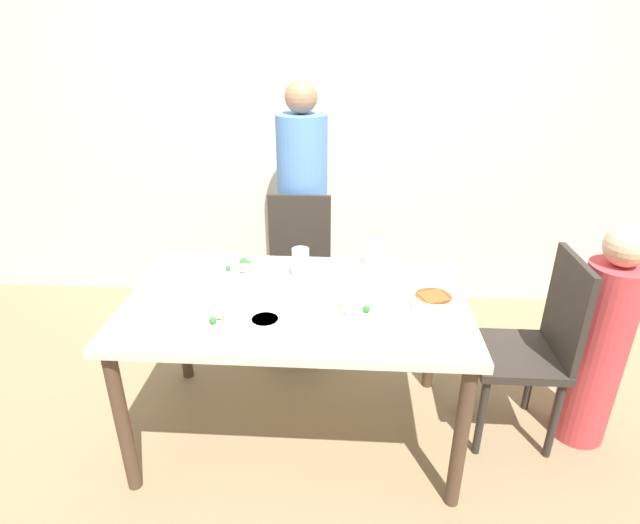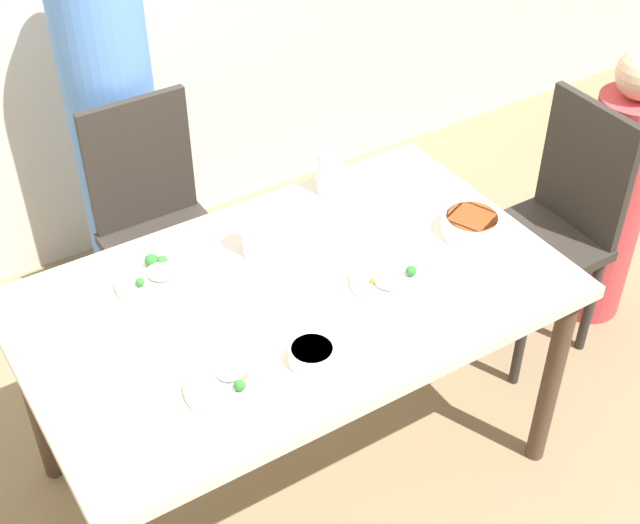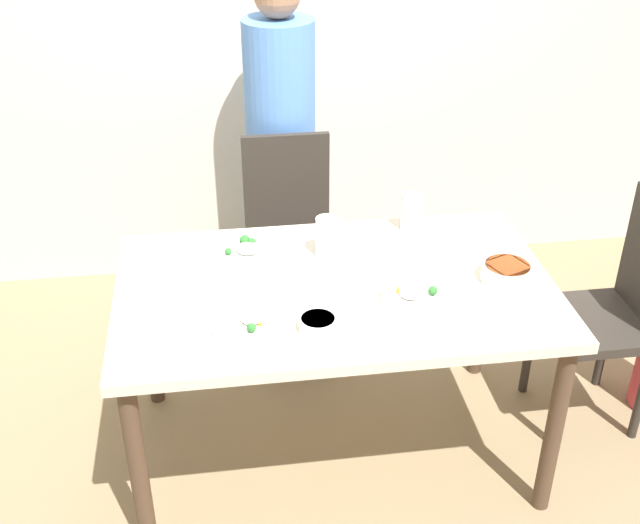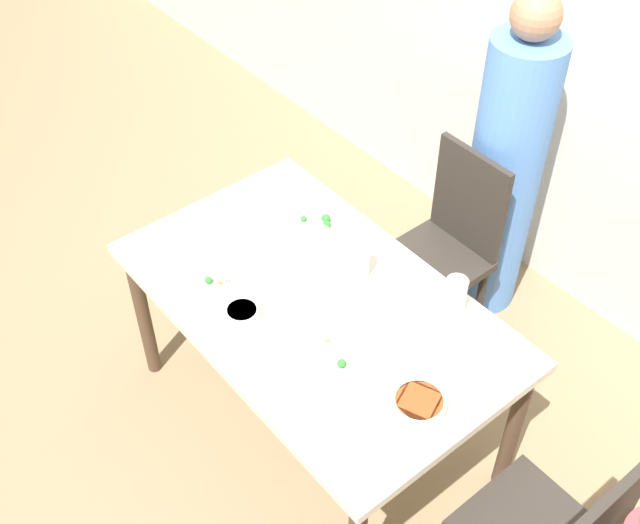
# 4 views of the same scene
# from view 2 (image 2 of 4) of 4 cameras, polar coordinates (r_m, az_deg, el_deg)

# --- Properties ---
(ground_plane) EXTENTS (10.00, 10.00, 0.00)m
(ground_plane) POSITION_cam_2_polar(r_m,az_deg,el_deg) (3.02, -1.48, -12.69)
(ground_plane) COLOR #847051
(dining_table) EXTENTS (1.50, 0.90, 0.75)m
(dining_table) POSITION_cam_2_polar(r_m,az_deg,el_deg) (2.53, -1.73, -3.23)
(dining_table) COLOR beige
(dining_table) RESTS_ON ground_plane
(chair_adult_spot) EXTENTS (0.40, 0.40, 0.95)m
(chair_adult_spot) POSITION_cam_2_polar(r_m,az_deg,el_deg) (3.17, -10.24, 2.38)
(chair_adult_spot) COLOR #2D2823
(chair_adult_spot) RESTS_ON ground_plane
(chair_child_spot) EXTENTS (0.40, 0.40, 0.95)m
(chair_child_spot) POSITION_cam_2_polar(r_m,az_deg,el_deg) (3.22, 14.65, 2.38)
(chair_child_spot) COLOR #2D2823
(chair_child_spot) RESTS_ON ground_plane
(person_adult) EXTENTS (0.32, 0.32, 1.58)m
(person_adult) POSITION_cam_2_polar(r_m,az_deg,el_deg) (3.31, -13.00, 8.31)
(person_adult) COLOR #5184D1
(person_adult) RESTS_ON ground_plane
(person_child) EXTENTS (0.25, 0.25, 1.10)m
(person_child) POSITION_cam_2_polar(r_m,az_deg,el_deg) (3.41, 18.17, 3.90)
(person_child) COLOR #C63D42
(person_child) RESTS_ON ground_plane
(bowl_curry) EXTENTS (0.18, 0.18, 0.06)m
(bowl_curry) POSITION_cam_2_polar(r_m,az_deg,el_deg) (2.70, 9.65, 2.40)
(bowl_curry) COLOR white
(bowl_curry) RESTS_ON dining_table
(plate_rice_adult) EXTENTS (0.23, 0.23, 0.06)m
(plate_rice_adult) POSITION_cam_2_polar(r_m,az_deg,el_deg) (2.54, -10.44, -0.88)
(plate_rice_adult) COLOR white
(plate_rice_adult) RESTS_ON dining_table
(plate_rice_child) EXTENTS (0.21, 0.21, 0.05)m
(plate_rice_child) POSITION_cam_2_polar(r_m,az_deg,el_deg) (2.22, -5.90, -7.70)
(plate_rice_child) COLOR white
(plate_rice_child) RESTS_ON dining_table
(plate_noodles) EXTENTS (0.22, 0.22, 0.05)m
(plate_noodles) POSITION_cam_2_polar(r_m,az_deg,el_deg) (2.50, 4.45, -1.14)
(plate_noodles) COLOR white
(plate_noodles) RESTS_ON dining_table
(bowl_rice_small) EXTENTS (0.12, 0.12, 0.05)m
(bowl_rice_small) POSITION_cam_2_polar(r_m,az_deg,el_deg) (2.26, -0.52, -5.92)
(bowl_rice_small) COLOR white
(bowl_rice_small) RESTS_ON dining_table
(glass_water_tall) EXTENTS (0.08, 0.08, 0.15)m
(glass_water_tall) POSITION_cam_2_polar(r_m,az_deg,el_deg) (2.56, -4.21, 1.90)
(glass_water_tall) COLOR silver
(glass_water_tall) RESTS_ON dining_table
(glass_water_short) EXTENTS (0.08, 0.08, 0.15)m
(glass_water_short) POSITION_cam_2_polar(r_m,az_deg,el_deg) (2.82, 0.61, 5.78)
(glass_water_short) COLOR silver
(glass_water_short) RESTS_ON dining_table
(napkin_folded) EXTENTS (0.14, 0.14, 0.01)m
(napkin_folded) POSITION_cam_2_polar(r_m,az_deg,el_deg) (2.39, -7.50, -3.90)
(napkin_folded) COLOR white
(napkin_folded) RESTS_ON dining_table
(fork_steel) EXTENTS (0.18, 0.04, 0.01)m
(fork_steel) POSITION_cam_2_polar(r_m,az_deg,el_deg) (2.35, -12.48, -5.50)
(fork_steel) COLOR silver
(fork_steel) RESTS_ON dining_table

